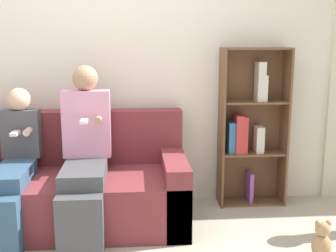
# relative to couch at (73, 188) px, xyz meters

# --- Properties ---
(back_wall) EXTENTS (10.00, 0.06, 2.55)m
(back_wall) POSITION_rel_couch_xyz_m (0.24, 0.44, 1.00)
(back_wall) COLOR silver
(back_wall) RESTS_ON ground_plane
(couch) EXTENTS (1.75, 0.83, 0.84)m
(couch) POSITION_rel_couch_xyz_m (0.00, 0.00, 0.00)
(couch) COLOR maroon
(couch) RESTS_ON ground_plane
(adult_seated) EXTENTS (0.37, 0.77, 1.22)m
(adult_seated) POSITION_rel_couch_xyz_m (0.12, -0.10, 0.34)
(adult_seated) COLOR #47474C
(adult_seated) RESTS_ON ground_plane
(child_seated) EXTENTS (0.29, 0.78, 1.05)m
(child_seated) POSITION_rel_couch_xyz_m (-0.39, -0.15, 0.25)
(child_seated) COLOR #335170
(child_seated) RESTS_ON ground_plane
(bookshelf) EXTENTS (0.56, 0.23, 1.35)m
(bookshelf) POSITION_rel_couch_xyz_m (1.48, 0.32, 0.40)
(bookshelf) COLOR brown
(bookshelf) RESTS_ON ground_plane
(teddy_bear) EXTENTS (0.13, 0.11, 0.26)m
(teddy_bear) POSITION_rel_couch_xyz_m (1.70, -0.69, -0.15)
(teddy_bear) COLOR tan
(teddy_bear) RESTS_ON ground_plane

